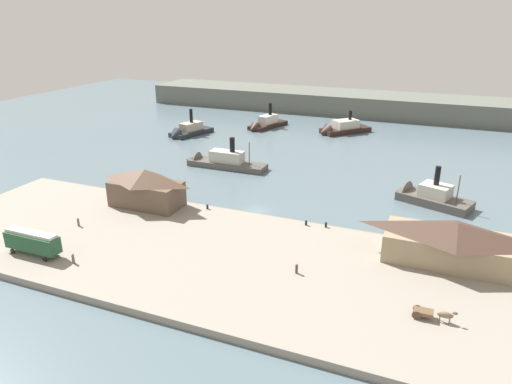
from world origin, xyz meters
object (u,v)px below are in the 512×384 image
ferry_approaching_west (426,196)px  ferry_near_quay (218,161)px  pedestrian_at_waters_edge (297,269)px  ferry_approaching_east (187,132)px  pedestrian_standing_center (73,259)px  mooring_post_east (306,223)px  ferry_mid_harbor (340,129)px  street_tram (32,241)px  pedestrian_near_west_shed (78,222)px  mooring_post_center_east (326,225)px  mooring_post_west (207,207)px  ferry_departing_north (264,124)px  horse_cart (432,313)px  ferry_shed_central_terminal (455,243)px  ferry_shed_east_terminal (146,187)px

ferry_approaching_west → ferry_near_quay: 53.51m
pedestrian_at_waters_edge → ferry_approaching_east: bearing=130.3°
pedestrian_at_waters_edge → pedestrian_standing_center: pedestrian_standing_center is taller
mooring_post_east → ferry_approaching_east: ferry_approaching_east is taller
mooring_post_east → ferry_mid_harbor: ferry_mid_harbor is taller
street_tram → ferry_approaching_west: size_ratio=0.57×
pedestrian_near_west_shed → mooring_post_center_east: bearing=21.6°
pedestrian_near_west_shed → mooring_post_west: (18.60, 16.43, -0.32)m
street_tram → ferry_departing_north: (0.62, 103.33, -2.21)m
horse_cart → pedestrian_at_waters_edge: (-19.80, 4.36, -0.15)m
mooring_post_east → ferry_near_quay: size_ratio=0.04×
mooring_post_east → pedestrian_near_west_shed: bearing=-157.3°
horse_cart → ferry_approaching_east: size_ratio=0.31×
ferry_shed_central_terminal → pedestrian_at_waters_edge: ferry_shed_central_terminal is taller
ferry_departing_north → pedestrian_near_west_shed: bearing=-91.0°
mooring_post_east → ferry_approaching_east: size_ratio=0.05×
pedestrian_at_waters_edge → pedestrian_standing_center: 35.58m
mooring_post_west → ferry_approaching_west: size_ratio=0.05×
pedestrian_standing_center → mooring_post_center_east: size_ratio=1.96×
ferry_shed_east_terminal → ferry_approaching_east: bearing=112.9°
street_tram → horse_cart: size_ratio=1.83×
pedestrian_standing_center → ferry_departing_north: 103.46m
ferry_approaching_west → ferry_mid_harbor: (-31.26, 54.67, -0.05)m
pedestrian_near_west_shed → mooring_post_center_east: size_ratio=1.88×
mooring_post_center_east → ferry_departing_north: size_ratio=0.05×
ferry_shed_central_terminal → ferry_mid_harbor: size_ratio=1.21×
pedestrian_standing_center → mooring_post_center_east: bearing=39.9°
pedestrian_at_waters_edge → ferry_departing_north: bearing=114.1°
mooring_post_center_east → ferry_near_quay: 46.80m
ferry_shed_central_terminal → mooring_post_east: (-25.75, 4.50, -3.02)m
ferry_shed_central_terminal → mooring_post_west: 46.94m
ferry_shed_central_terminal → street_tram: bearing=-159.9°
pedestrian_near_west_shed → ferry_shed_east_terminal: bearing=65.0°
ferry_shed_central_terminal → ferry_departing_north: (-63.59, 79.79, -3.24)m
ferry_shed_central_terminal → horse_cart: ferry_shed_central_terminal is taller
mooring_post_east → ferry_approaching_west: (20.01, 23.67, -0.14)m
ferry_shed_east_terminal → mooring_post_center_east: bearing=5.8°
street_tram → pedestrian_at_waters_edge: bearing=14.3°
horse_cart → mooring_post_center_east: size_ratio=6.08×
mooring_post_center_east → mooring_post_east: same height
street_tram → horse_cart: (61.88, 6.38, -1.51)m
ferry_near_quay → ferry_approaching_east: ferry_approaching_east is taller
mooring_post_east → ferry_mid_harbor: bearing=98.2°
ferry_approaching_west → ferry_departing_north: 77.53m
ferry_approaching_east → street_tram: bearing=-76.8°
pedestrian_standing_center → ferry_departing_north: size_ratio=0.09×
ferry_shed_east_terminal → horse_cart: bearing=-18.0°
ferry_shed_east_terminal → street_tram: (-5.17, -24.83, -1.56)m
pedestrian_at_waters_edge → pedestrian_near_west_shed: (-43.11, 0.75, -0.01)m
ferry_shed_central_terminal → pedestrian_at_waters_edge: 25.70m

